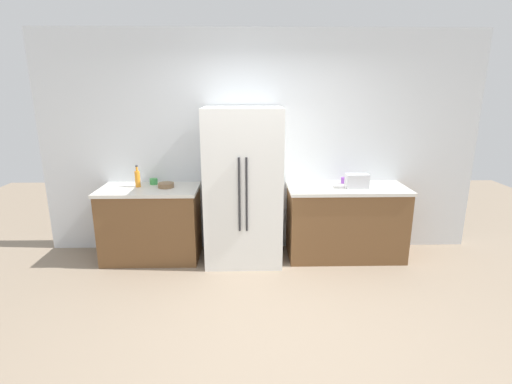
% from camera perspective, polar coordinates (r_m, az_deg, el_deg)
% --- Properties ---
extents(ground_plane, '(10.94, 10.94, 0.00)m').
position_cam_1_polar(ground_plane, '(3.66, 1.59, -18.89)').
color(ground_plane, gray).
extents(kitchen_back_panel, '(5.47, 0.10, 2.74)m').
position_cam_1_polar(kitchen_back_panel, '(4.89, 0.64, 7.14)').
color(kitchen_back_panel, silver).
rests_on(kitchen_back_panel, ground_plane).
extents(counter_left, '(1.18, 0.65, 0.90)m').
position_cam_1_polar(counter_left, '(4.89, -15.26, -4.50)').
color(counter_left, brown).
rests_on(counter_left, ground_plane).
extents(counter_right, '(1.43, 0.65, 0.90)m').
position_cam_1_polar(counter_right, '(4.90, 13.11, -4.33)').
color(counter_right, brown).
rests_on(counter_right, ground_plane).
extents(refrigerator, '(0.90, 0.74, 1.84)m').
position_cam_1_polar(refrigerator, '(4.55, -1.90, 0.81)').
color(refrigerator, white).
rests_on(refrigerator, ground_plane).
extents(toaster, '(0.27, 0.15, 0.17)m').
position_cam_1_polar(toaster, '(4.74, 14.74, 1.60)').
color(toaster, silver).
rests_on(toaster, counter_right).
extents(bottle_a, '(0.06, 0.06, 0.26)m').
position_cam_1_polar(bottle_a, '(4.83, -17.15, 1.94)').
color(bottle_a, orange).
rests_on(bottle_a, counter_left).
extents(cup_a, '(0.07, 0.07, 0.07)m').
position_cam_1_polar(cup_a, '(4.94, 12.91, 1.70)').
color(cup_a, purple).
rests_on(cup_a, counter_right).
extents(cup_b, '(0.09, 0.09, 0.07)m').
position_cam_1_polar(cup_b, '(4.92, -14.92, 1.52)').
color(cup_b, green).
rests_on(cup_b, counter_left).
extents(bowl_a, '(0.19, 0.19, 0.05)m').
position_cam_1_polar(bowl_a, '(4.74, -13.20, 0.99)').
color(bowl_a, brown).
rests_on(bowl_a, counter_left).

